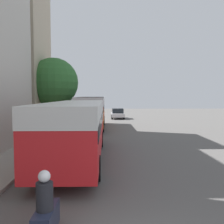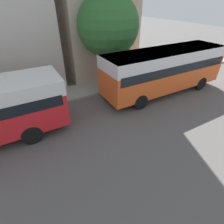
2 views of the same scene
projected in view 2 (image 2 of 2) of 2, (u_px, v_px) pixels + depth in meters
name	position (u px, v px, depth m)	size (l,w,h in m)	color
bus_following	(165.00, 66.00, 12.45)	(2.63, 9.46, 3.16)	#EA5B23
pedestrian_near_curb	(145.00, 64.00, 15.81)	(0.36, 0.36, 1.80)	#232838
street_tree	(108.00, 26.00, 12.24)	(4.36, 4.36, 6.50)	brown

